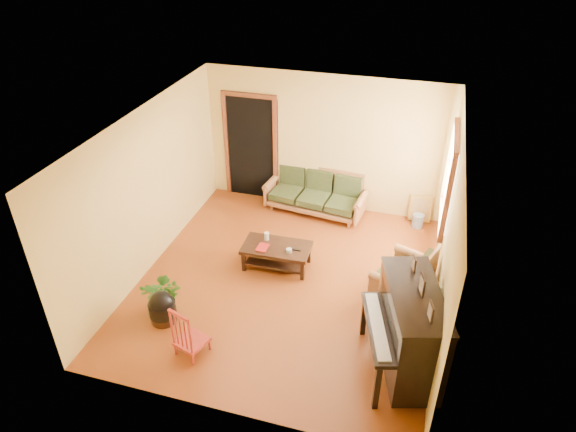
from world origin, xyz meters
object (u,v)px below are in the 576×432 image
(armchair, at_px, (403,273))
(potted_plant, at_px, (164,294))
(footstool, at_px, (163,310))
(ceramic_crock, at_px, (418,221))
(red_chair, at_px, (190,330))
(sofa, at_px, (315,193))
(piano, at_px, (410,332))
(coffee_table, at_px, (277,256))

(armchair, xyz_separation_m, potted_plant, (-3.24, -1.31, -0.10))
(footstool, bearing_deg, potted_plant, 105.86)
(ceramic_crock, bearing_deg, red_chair, -123.91)
(sofa, xyz_separation_m, ceramic_crock, (1.94, 0.00, -0.27))
(sofa, distance_m, potted_plant, 3.61)
(armchair, relative_size, red_chair, 1.11)
(footstool, bearing_deg, red_chair, -33.53)
(piano, bearing_deg, red_chair, 174.58)
(ceramic_crock, bearing_deg, footstool, -133.31)
(footstool, bearing_deg, armchair, 24.92)
(ceramic_crock, bearing_deg, potted_plant, -135.23)
(piano, bearing_deg, potted_plant, 162.28)
(armchair, bearing_deg, sofa, 152.26)
(coffee_table, bearing_deg, armchair, -5.20)
(coffee_table, distance_m, armchair, 2.04)
(piano, xyz_separation_m, potted_plant, (-3.44, 0.10, -0.29))
(coffee_table, bearing_deg, footstool, -125.21)
(piano, bearing_deg, sofa, 104.49)
(red_chair, bearing_deg, sofa, 97.79)
(piano, distance_m, footstool, 3.42)
(piano, height_order, ceramic_crock, piano)
(sofa, height_order, coffee_table, sofa)
(armchair, bearing_deg, red_chair, -122.76)
(piano, distance_m, red_chair, 2.79)
(armchair, distance_m, red_chair, 3.18)
(armchair, bearing_deg, piano, -61.96)
(coffee_table, distance_m, piano, 2.75)
(sofa, bearing_deg, coffee_table, -88.82)
(sofa, relative_size, piano, 1.32)
(sofa, distance_m, red_chair, 4.00)
(armchair, distance_m, piano, 1.43)
(coffee_table, distance_m, potted_plant, 1.93)
(armchair, distance_m, ceramic_crock, 2.05)
(sofa, xyz_separation_m, piano, (2.02, -3.42, 0.22))
(sofa, height_order, potted_plant, sofa)
(coffee_table, relative_size, armchair, 1.24)
(sofa, relative_size, coffee_table, 1.72)
(red_chair, bearing_deg, potted_plant, 157.07)
(sofa, bearing_deg, potted_plant, -106.02)
(potted_plant, bearing_deg, footstool, -74.14)
(coffee_table, bearing_deg, ceramic_crock, 40.83)
(sofa, height_order, footstool, sofa)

